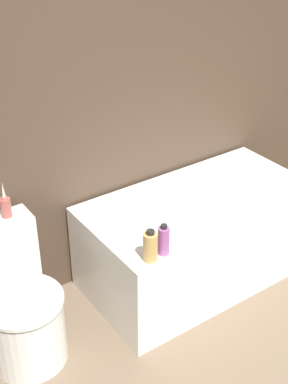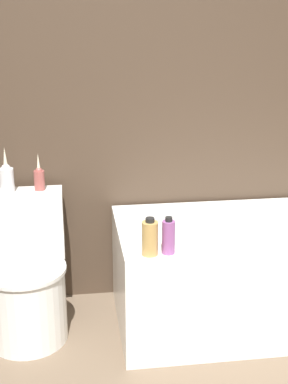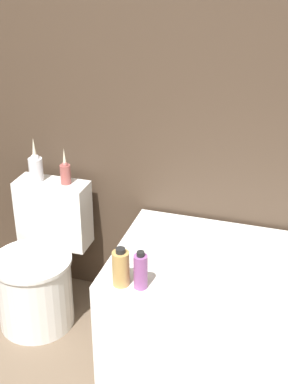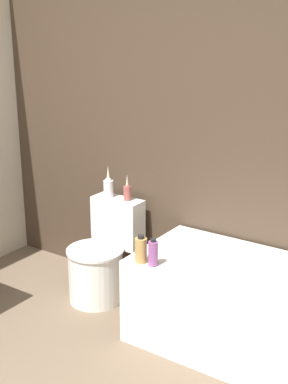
{
  "view_description": "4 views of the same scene",
  "coord_description": "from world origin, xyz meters",
  "px_view_note": "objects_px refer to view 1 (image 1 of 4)",
  "views": [
    {
      "loc": [
        -1.04,
        -0.38,
        2.22
      ],
      "look_at": [
        0.26,
        1.49,
        0.86
      ],
      "focal_mm": 50.0,
      "sensor_mm": 36.0,
      "label": 1
    },
    {
      "loc": [
        -0.13,
        -0.84,
        1.59
      ],
      "look_at": [
        0.18,
        1.45,
        0.83
      ],
      "focal_mm": 50.0,
      "sensor_mm": 36.0,
      "label": 2
    },
    {
      "loc": [
        0.85,
        -0.41,
        1.92
      ],
      "look_at": [
        0.23,
        1.56,
        0.9
      ],
      "focal_mm": 50.0,
      "sensor_mm": 36.0,
      "label": 3
    },
    {
      "loc": [
        1.89,
        -1.12,
        1.97
      ],
      "look_at": [
        0.11,
        1.51,
        0.95
      ],
      "focal_mm": 50.0,
      "sensor_mm": 36.0,
      "label": 4
    }
  ],
  "objects_px": {
    "bathtub": "(198,237)",
    "shampoo_bottle_tall": "(150,246)",
    "toilet": "(19,307)",
    "shampoo_bottle_short": "(164,240)",
    "vase_silver": "(5,205)"
  },
  "relations": [
    {
      "from": "toilet",
      "to": "shampoo_bottle_tall",
      "type": "relative_size",
      "value": 4.0
    },
    {
      "from": "bathtub",
      "to": "toilet",
      "type": "height_order",
      "value": "toilet"
    },
    {
      "from": "bathtub",
      "to": "vase_silver",
      "type": "height_order",
      "value": "vase_silver"
    },
    {
      "from": "vase_silver",
      "to": "shampoo_bottle_tall",
      "type": "height_order",
      "value": "vase_silver"
    },
    {
      "from": "bathtub",
      "to": "shampoo_bottle_tall",
      "type": "bearing_deg",
      "value": -152.59
    },
    {
      "from": "bathtub",
      "to": "vase_silver",
      "type": "xyz_separation_m",
      "value": [
        -1.09,
        0.26,
        0.49
      ]
    },
    {
      "from": "bathtub",
      "to": "shampoo_bottle_short",
      "type": "xyz_separation_m",
      "value": [
        -0.5,
        -0.3,
        0.36
      ]
    },
    {
      "from": "bathtub",
      "to": "toilet",
      "type": "distance_m",
      "value": 1.18
    },
    {
      "from": "vase_silver",
      "to": "shampoo_bottle_short",
      "type": "distance_m",
      "value": 0.82
    },
    {
      "from": "shampoo_bottle_short",
      "to": "vase_silver",
      "type": "bearing_deg",
      "value": 136.84
    },
    {
      "from": "bathtub",
      "to": "toilet",
      "type": "relative_size",
      "value": 1.98
    },
    {
      "from": "shampoo_bottle_tall",
      "to": "shampoo_bottle_short",
      "type": "xyz_separation_m",
      "value": [
        0.09,
        0.0,
        -0.0
      ]
    },
    {
      "from": "shampoo_bottle_tall",
      "to": "toilet",
      "type": "bearing_deg",
      "value": 149.51
    },
    {
      "from": "toilet",
      "to": "shampoo_bottle_short",
      "type": "xyz_separation_m",
      "value": [
        0.67,
        -0.34,
        0.35
      ]
    },
    {
      "from": "shampoo_bottle_short",
      "to": "bathtub",
      "type": "bearing_deg",
      "value": 30.86
    }
  ]
}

